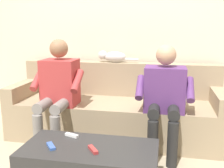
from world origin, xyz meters
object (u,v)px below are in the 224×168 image
(remote_blue, at_px, (51,146))
(coffee_table, at_px, (90,168))
(person_left_seated, at_px, (164,93))
(remote_red, at_px, (93,150))
(cat_on_backrest, at_px, (112,57))
(couch, at_px, (116,110))
(remote_white, at_px, (72,135))
(person_right_seated, at_px, (58,87))

(remote_blue, bearing_deg, coffee_table, 64.54)
(coffee_table, height_order, person_left_seated, person_left_seated)
(remote_red, bearing_deg, remote_blue, 54.19)
(person_left_seated, relative_size, cat_on_backrest, 2.21)
(person_left_seated, height_order, remote_red, person_left_seated)
(remote_blue, bearing_deg, couch, 128.27)
(person_left_seated, relative_size, remote_red, 8.16)
(cat_on_backrest, xyz_separation_m, remote_white, (0.11, 1.19, -0.54))
(person_right_seated, distance_m, remote_blue, 0.89)
(remote_red, distance_m, remote_white, 0.33)
(person_left_seated, distance_m, person_right_seated, 1.10)
(person_right_seated, xyz_separation_m, remote_blue, (-0.26, 0.80, -0.28))
(couch, height_order, person_left_seated, person_left_seated)
(couch, distance_m, person_right_seated, 0.75)
(couch, relative_size, remote_red, 17.89)
(person_right_seated, relative_size, cat_on_backrest, 2.29)
(couch, bearing_deg, remote_red, 92.21)
(person_right_seated, distance_m, cat_on_backrest, 0.81)
(remote_red, bearing_deg, remote_white, 11.46)
(coffee_table, bearing_deg, couch, -90.00)
(coffee_table, bearing_deg, person_right_seated, -53.29)
(person_left_seated, bearing_deg, coffee_table, 53.44)
(person_left_seated, bearing_deg, person_right_seated, 0.21)
(remote_red, bearing_deg, cat_on_backrest, -30.88)
(person_right_seated, bearing_deg, remote_red, 126.69)
(coffee_table, xyz_separation_m, remote_red, (-0.05, 0.06, 0.19))
(coffee_table, height_order, cat_on_backrest, cat_on_backrest)
(coffee_table, distance_m, person_right_seated, 1.03)
(person_right_seated, bearing_deg, remote_blue, 108.09)
(remote_blue, distance_m, remote_white, 0.24)
(person_left_seated, relative_size, person_right_seated, 0.96)
(person_right_seated, relative_size, remote_blue, 8.71)
(person_left_seated, bearing_deg, remote_red, 57.81)
(remote_blue, bearing_deg, remote_white, 121.05)
(person_left_seated, height_order, remote_white, person_left_seated)
(remote_white, bearing_deg, remote_red, 157.50)
(person_left_seated, bearing_deg, remote_blue, 43.83)
(person_right_seated, distance_m, remote_white, 0.73)
(coffee_table, xyz_separation_m, person_left_seated, (-0.55, -0.74, 0.44))
(cat_on_backrest, height_order, remote_red, cat_on_backrest)
(person_right_seated, relative_size, remote_red, 8.48)
(couch, bearing_deg, person_left_seated, 146.80)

